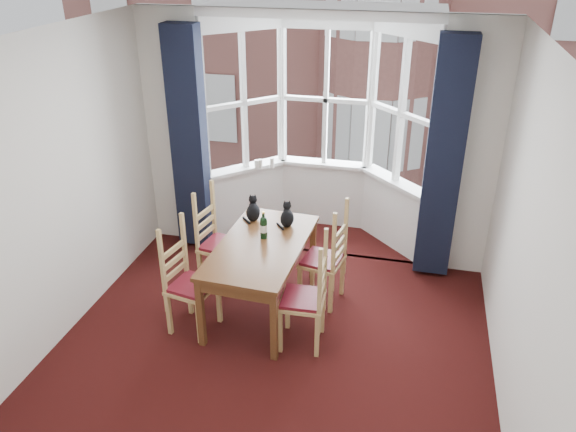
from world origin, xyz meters
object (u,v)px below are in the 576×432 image
(chair_right_near, at_px, (312,301))
(chair_right_far, at_px, (330,263))
(wine_bottle, at_px, (264,227))
(cat_right, at_px, (287,217))
(chair_left_near, at_px, (184,285))
(candle_tall, at_px, (257,164))
(chair_left_far, at_px, (214,244))
(candle_extra, at_px, (272,163))
(cat_left, at_px, (253,211))
(dining_table, at_px, (261,252))
(candle_short, at_px, (260,163))

(chair_right_near, relative_size, chair_right_far, 1.00)
(wine_bottle, bearing_deg, cat_right, 61.79)
(chair_left_near, height_order, candle_tall, candle_tall)
(chair_left_far, distance_m, candle_extra, 1.45)
(chair_right_near, bearing_deg, candle_extra, 113.84)
(chair_left_near, relative_size, cat_right, 3.41)
(candle_extra, bearing_deg, chair_left_far, -102.74)
(cat_left, height_order, cat_right, cat_left)
(dining_table, distance_m, wine_bottle, 0.25)
(chair_left_near, xyz_separation_m, chair_left_far, (0.00, 0.81, 0.00))
(chair_right_near, height_order, candle_extra, candle_extra)
(chair_left_near, bearing_deg, candle_extra, 81.88)
(dining_table, bearing_deg, chair_right_far, 23.22)
(chair_left_near, distance_m, chair_right_far, 1.48)
(chair_right_near, bearing_deg, chair_right_far, 85.79)
(chair_right_near, height_order, candle_tall, candle_tall)
(chair_left_near, height_order, chair_right_far, same)
(candle_short, bearing_deg, candle_tall, -140.14)
(candle_extra, bearing_deg, candle_short, -172.25)
(dining_table, xyz_separation_m, chair_left_near, (-0.64, -0.45, -0.20))
(chair_left_near, bearing_deg, candle_tall, 86.64)
(chair_right_near, relative_size, cat_left, 3.32)
(dining_table, distance_m, cat_left, 0.57)
(chair_left_near, xyz_separation_m, cat_right, (0.80, 0.89, 0.39))
(chair_left_near, bearing_deg, chair_right_near, 0.98)
(cat_left, height_order, candle_tall, cat_left)
(chair_left_far, bearing_deg, wine_bottle, -19.85)
(chair_right_near, xyz_separation_m, cat_right, (-0.44, 0.87, 0.39))
(chair_left_far, distance_m, wine_bottle, 0.79)
(dining_table, xyz_separation_m, candle_extra, (-0.34, 1.70, 0.26))
(dining_table, xyz_separation_m, wine_bottle, (-0.01, 0.13, 0.21))
(cat_left, relative_size, cat_right, 1.03)
(candle_extra, bearing_deg, candle_tall, -164.71)
(chair_left_near, distance_m, candle_short, 2.18)
(candle_short, bearing_deg, cat_left, -77.57)
(candle_tall, distance_m, candle_short, 0.05)
(chair_left_far, distance_m, cat_right, 0.89)
(chair_right_near, bearing_deg, cat_right, 117.06)
(cat_left, distance_m, candle_extra, 1.21)
(chair_left_near, relative_size, candle_tall, 8.79)
(dining_table, relative_size, chair_left_far, 1.69)
(chair_left_near, xyz_separation_m, candle_tall, (0.12, 2.09, 0.45))
(chair_left_far, relative_size, chair_right_near, 1.00)
(chair_right_near, bearing_deg, candle_tall, 118.41)
(chair_right_near, distance_m, candle_extra, 2.36)
(chair_left_far, distance_m, candle_short, 1.40)
(cat_left, bearing_deg, candle_tall, 104.42)
(dining_table, relative_size, wine_bottle, 5.36)
(chair_right_far, relative_size, cat_right, 3.41)
(chair_left_far, height_order, candle_short, candle_short)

